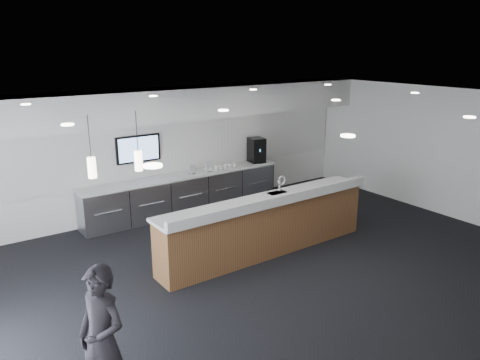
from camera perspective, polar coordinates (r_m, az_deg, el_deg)
ground at (r=8.72m, az=4.92°, el=-10.64°), size 10.00×10.00×0.00m
ceiling at (r=7.84m, az=5.45°, el=9.34°), size 10.00×8.00×0.02m
back_wall at (r=11.41m, az=-7.81°, el=3.75°), size 10.00×0.02×3.00m
right_wall at (r=11.91m, az=24.03°, el=3.01°), size 0.02×8.00×3.00m
soffit_bulkhead at (r=10.82m, az=-6.94°, el=9.29°), size 10.00×0.90×0.70m
alcove_panel at (r=11.36m, az=-7.76°, el=4.22°), size 9.80×0.06×1.40m
back_credenza at (r=11.36m, az=-6.78°, el=-1.61°), size 5.06×0.66×0.95m
wall_tv at (r=10.88m, az=-12.30°, el=3.74°), size 1.05×0.08×0.62m
pendant_left at (r=7.43m, az=-13.19°, el=2.73°), size 0.12×0.12×0.30m
pendant_right at (r=7.21m, az=-18.34°, el=1.93°), size 0.12×0.12×0.30m
ceiling_can_lights at (r=7.84m, az=5.44°, el=9.12°), size 7.00×5.00×0.02m
service_counter at (r=9.09m, az=3.26°, el=-5.46°), size 4.63×0.84×1.49m
coffee_machine at (r=12.27m, az=2.02°, el=3.66°), size 0.43×0.52×0.64m
info_sign_left at (r=11.21m, az=-5.81°, el=1.30°), size 0.16×0.06×0.22m
info_sign_right at (r=11.37m, az=-3.84°, el=1.68°), size 0.20×0.06×0.27m
lounge_guest at (r=5.55m, az=-16.43°, el=-18.12°), size 0.64×0.74×1.71m
cup_0 at (r=11.81m, az=-0.67°, el=1.84°), size 0.11×0.11×0.10m
cup_1 at (r=11.74m, az=-1.24°, el=1.74°), size 0.15×0.15×0.10m
cup_2 at (r=11.66m, az=-1.81°, el=1.64°), size 0.13×0.13×0.10m
cup_3 at (r=11.59m, az=-2.39°, el=1.54°), size 0.14×0.14×0.10m
cup_4 at (r=11.52m, az=-2.98°, el=1.44°), size 0.14×0.14×0.10m
cup_5 at (r=11.45m, az=-3.57°, el=1.34°), size 0.11×0.11×0.10m
cup_6 at (r=11.38m, az=-4.18°, el=1.24°), size 0.15×0.15×0.10m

